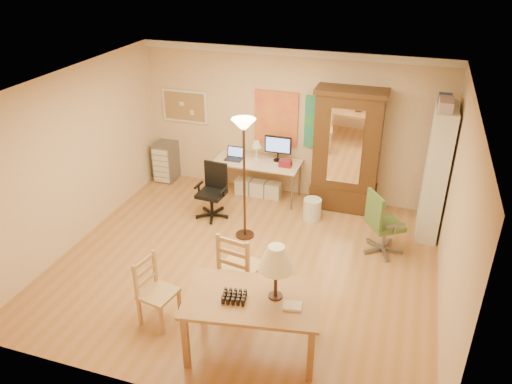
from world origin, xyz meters
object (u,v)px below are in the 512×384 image
(office_chair_green, at_px, (382,236))
(bookshelf, at_px, (436,173))
(dining_table, at_px, (261,287))
(armoire, at_px, (346,158))
(computer_desk, at_px, (259,175))
(office_chair_black, at_px, (213,203))

(office_chair_green, xyz_separation_m, bookshelf, (0.66, 0.83, 0.79))
(dining_table, relative_size, armoire, 0.76)
(computer_desk, xyz_separation_m, armoire, (1.55, 0.08, 0.51))
(computer_desk, distance_m, armoire, 1.64)
(office_chair_black, height_order, bookshelf, bookshelf)
(dining_table, height_order, armoire, armoire)
(dining_table, height_order, bookshelf, bookshelf)
(dining_table, bearing_deg, armoire, 84.63)
(office_chair_green, bearing_deg, office_chair_black, 175.52)
(office_chair_green, bearing_deg, dining_table, -114.60)
(dining_table, relative_size, computer_desk, 1.06)
(dining_table, bearing_deg, computer_desk, 107.83)
(dining_table, relative_size, bookshelf, 0.78)
(computer_desk, relative_size, armoire, 0.72)
(dining_table, distance_m, armoire, 3.81)
(office_chair_green, height_order, bookshelf, bookshelf)
(dining_table, height_order, computer_desk, dining_table)
(dining_table, xyz_separation_m, computer_desk, (-1.19, 3.71, -0.47))
(computer_desk, xyz_separation_m, bookshelf, (3.01, -0.36, 0.63))
(office_chair_green, bearing_deg, computer_desk, 153.13)
(armoire, bearing_deg, computer_desk, -176.94)
(bookshelf, bearing_deg, office_chair_black, -170.32)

